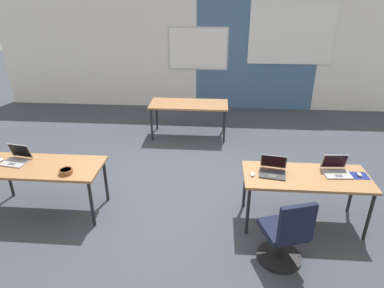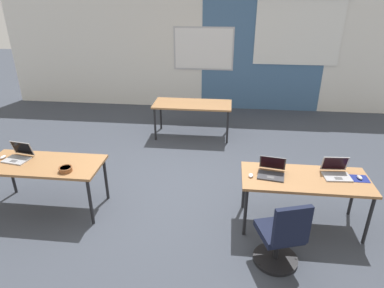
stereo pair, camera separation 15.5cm
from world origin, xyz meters
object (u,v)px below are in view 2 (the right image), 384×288
Objects in this scene: desk_near_left at (44,167)px; desk_far_center at (192,106)px; mouse_near_right_inner at (251,175)px; laptop_near_left_end at (18,156)px; mouse_near_left_end at (3,157)px; laptop_near_right_end at (336,172)px; snack_bowl at (66,169)px; desk_near_right at (305,182)px; laptop_near_right_inner at (271,171)px; mouse_near_right_end at (360,177)px; chair_near_right_inner at (281,239)px.

desk_near_left is 3.30m from desk_far_center.
laptop_near_left_end reaches higher than mouse_near_right_inner.
laptop_near_left_end is 0.24m from mouse_near_left_end.
laptop_near_right_end is 3.49m from snack_bowl.
desk_near_right is at bearing -169.53° from laptop_near_right_end.
laptop_near_right_end reaches higher than snack_bowl.
mouse_near_left_end is at bearing 177.93° from mouse_near_right_inner.
mouse_near_left_end is (-0.24, -0.00, -0.03)m from laptop_near_left_end.
desk_near_right is at bearing 5.24° from laptop_near_right_inner.
laptop_near_left_end reaches higher than mouse_near_right_end.
desk_far_center is 4.59× the size of laptop_near_right_end.
laptop_near_right_inner is at bearing 8.58° from laptop_near_left_end.
desk_near_left and desk_far_center have the same top height.
desk_near_right is at bearing -57.99° from desk_far_center.
desk_near_left is 1.00× the size of desk_far_center.
desk_near_left is at bearing -2.23° from laptop_near_left_end.
desk_near_right is 9.01× the size of snack_bowl.
mouse_near_left_end is at bearing -30.54° from chair_near_right_inner.
mouse_near_right_inner is 1.36m from mouse_near_right_end.
chair_near_right_inner is 3.89m from mouse_near_left_end.
snack_bowl reaches higher than mouse_near_right_end.
desk_near_right is 4.23× the size of laptop_near_right_inner.
desk_near_left is at bearing -122.01° from desk_far_center.
snack_bowl reaches higher than desk_near_left.
desk_near_left is 0.64m from mouse_near_left_end.
laptop_near_left_end is at bearing 179.58° from mouse_near_right_end.
laptop_near_right_end reaches higher than mouse_near_right_end.
chair_near_right_inner reaches higher than desk_near_right.
laptop_near_right_inner reaches higher than chair_near_right_inner.
desk_far_center is 15.23× the size of mouse_near_left_end.
desk_far_center is at bearing 131.31° from mouse_near_right_end.
laptop_near_right_inner is at bearing -179.14° from laptop_near_right_end.
snack_bowl is (-3.76, -0.23, 0.01)m from mouse_near_right_end.
desk_near_left is at bearing -31.69° from chair_near_right_inner.
desk_near_right is 0.42m from laptop_near_right_end.
desk_near_right is 3.90m from laptop_near_left_end.
chair_near_right_inner reaches higher than mouse_near_left_end.
desk_far_center is at bearing 57.99° from desk_near_left.
laptop_near_left_end is (-2.15, -2.72, 0.11)m from desk_far_center.
desk_far_center is 9.01× the size of snack_bowl.
desk_near_right is at bearing -175.83° from mouse_near_right_end.
desk_near_right is at bearing 0.00° from desk_near_left.
laptop_near_left_end reaches higher than desk_far_center.
desk_near_left is at bearing 177.63° from laptop_near_right_end.
mouse_near_right_end reaches higher than mouse_near_left_end.
desk_near_left is 1.74× the size of chair_near_right_inner.
desk_near_right is 3.10m from snack_bowl.
laptop_near_left_end is (-0.40, 0.08, 0.11)m from desk_near_left.
desk_far_center is 3.27m from snack_bowl.
mouse_near_right_inner is 1.01× the size of mouse_near_right_end.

